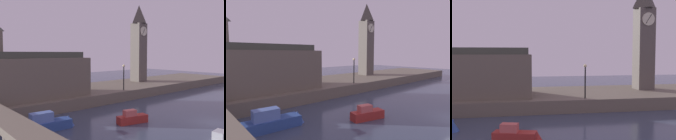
# 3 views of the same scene
# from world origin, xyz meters

# --- Properties ---
(far_embankment) EXTENTS (70.00, 12.00, 1.50)m
(far_embankment) POSITION_xyz_m (0.00, 20.00, 0.75)
(far_embankment) COLOR #6B6051
(far_embankment) RESTS_ON ground
(clock_tower) EXTENTS (2.61, 2.64, 15.10)m
(clock_tower) POSITION_xyz_m (11.69, 21.26, 9.33)
(clock_tower) COLOR #5B544C
(clock_tower) RESTS_ON far_embankment
(parliament_hall) EXTENTS (12.55, 6.41, 9.55)m
(parliament_hall) POSITION_xyz_m (-11.24, 18.51, 4.42)
(parliament_hall) COLOR #6B6051
(parliament_hall) RESTS_ON far_embankment
(streetlamp) EXTENTS (0.36, 0.36, 3.94)m
(streetlamp) POSITION_xyz_m (1.47, 15.07, 3.95)
(streetlamp) COLOR black
(streetlamp) RESTS_ON far_embankment
(boat_dinghy_red) EXTENTS (3.88, 1.80, 1.43)m
(boat_dinghy_red) POSITION_xyz_m (-6.09, 5.83, 0.51)
(boat_dinghy_red) COLOR maroon
(boat_dinghy_red) RESTS_ON ground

